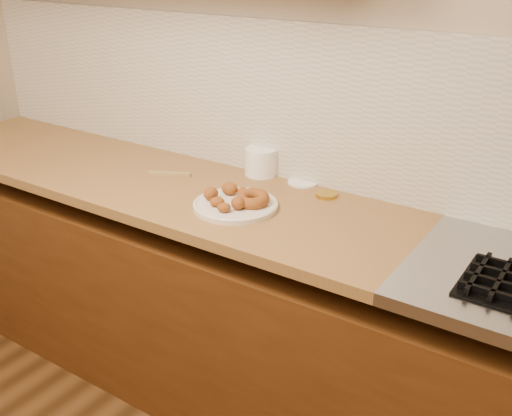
% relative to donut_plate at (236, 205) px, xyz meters
% --- Properties ---
extents(wall_back, '(4.00, 0.02, 2.70)m').
position_rel_donut_plate_xyz_m(wall_back, '(0.13, 0.37, 0.44)').
color(wall_back, tan).
rests_on(wall_back, ground).
extents(base_cabinet, '(3.60, 0.60, 0.77)m').
position_rel_donut_plate_xyz_m(base_cabinet, '(0.13, 0.06, -0.52)').
color(base_cabinet, '#4C270E').
rests_on(base_cabinet, floor).
extents(butcher_block, '(2.30, 0.62, 0.04)m').
position_rel_donut_plate_xyz_m(butcher_block, '(-0.52, 0.06, -0.03)').
color(butcher_block, olive).
rests_on(butcher_block, base_cabinet).
extents(backsplash, '(3.60, 0.02, 0.60)m').
position_rel_donut_plate_xyz_m(backsplash, '(0.13, 0.35, 0.29)').
color(backsplash, beige).
rests_on(backsplash, wall_back).
extents(donut_plate, '(0.30, 0.30, 0.02)m').
position_rel_donut_plate_xyz_m(donut_plate, '(0.00, 0.00, 0.00)').
color(donut_plate, beige).
rests_on(donut_plate, butcher_block).
extents(ring_donut, '(0.16, 0.16, 0.05)m').
position_rel_donut_plate_xyz_m(ring_donut, '(0.05, 0.03, 0.03)').
color(ring_donut, brown).
rests_on(ring_donut, donut_plate).
extents(fried_dough_chunks, '(0.19, 0.21, 0.05)m').
position_rel_donut_plate_xyz_m(fried_dough_chunks, '(-0.03, -0.01, 0.03)').
color(fried_dough_chunks, brown).
rests_on(fried_dough_chunks, donut_plate).
extents(plastic_tub, '(0.17, 0.17, 0.11)m').
position_rel_donut_plate_xyz_m(plastic_tub, '(-0.11, 0.33, 0.05)').
color(plastic_tub, white).
rests_on(plastic_tub, butcher_block).
extents(tub_lid, '(0.15, 0.15, 0.01)m').
position_rel_donut_plate_xyz_m(tub_lid, '(0.08, 0.34, -0.00)').
color(tub_lid, white).
rests_on(tub_lid, butcher_block).
extents(brass_jar_lid, '(0.10, 0.10, 0.01)m').
position_rel_donut_plate_xyz_m(brass_jar_lid, '(0.22, 0.27, -0.00)').
color(brass_jar_lid, gold).
rests_on(brass_jar_lid, butcher_block).
extents(wooden_utensil, '(0.17, 0.09, 0.01)m').
position_rel_donut_plate_xyz_m(wooden_utensil, '(-0.40, 0.11, -0.00)').
color(wooden_utensil, '#997B48').
rests_on(wooden_utensil, butcher_block).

